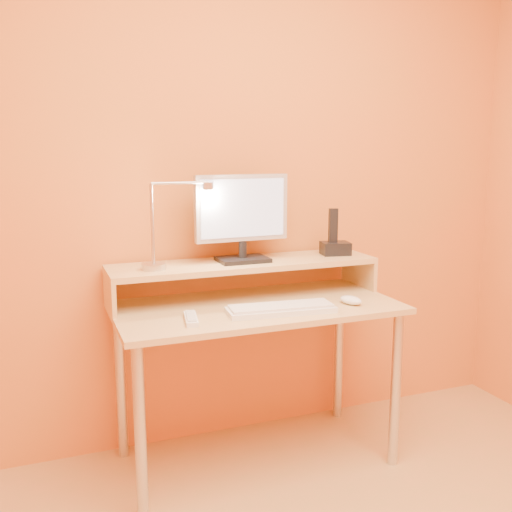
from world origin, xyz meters
name	(u,v)px	position (x,y,z in m)	size (l,w,h in m)	color
wall_back	(231,176)	(0.00, 1.50, 1.25)	(3.00, 0.04, 2.50)	orange
desk_leg_fl	(140,435)	(-0.55, 0.93, 0.35)	(0.04, 0.04, 0.69)	silver
desk_leg_fr	(396,390)	(0.55, 0.93, 0.35)	(0.04, 0.04, 0.69)	silver
desk_leg_bl	(121,383)	(-0.55, 1.43, 0.35)	(0.04, 0.04, 0.69)	silver
desk_leg_br	(339,352)	(0.55, 1.43, 0.35)	(0.04, 0.04, 0.69)	silver
desk_lower	(256,307)	(0.00, 1.18, 0.71)	(1.20, 0.60, 0.03)	tan
shelf_riser_left	(109,293)	(-0.59, 1.33, 0.79)	(0.02, 0.30, 0.14)	tan
shelf_riser_right	(359,272)	(0.59, 1.33, 0.79)	(0.02, 0.30, 0.14)	tan
desk_shelf	(244,264)	(0.00, 1.33, 0.87)	(1.20, 0.30, 0.03)	tan
monitor_foot	(243,259)	(-0.01, 1.33, 0.89)	(0.22, 0.16, 0.02)	black
monitor_neck	(243,250)	(-0.01, 1.33, 0.93)	(0.04, 0.04, 0.07)	black
monitor_panel	(242,208)	(-0.01, 1.34, 1.12)	(0.43, 0.04, 0.29)	#B1B1B6
monitor_back	(240,207)	(-0.01, 1.36, 1.12)	(0.38, 0.01, 0.25)	black
monitor_screen	(243,208)	(-0.01, 1.32, 1.12)	(0.39, 0.00, 0.25)	#AEBBDD
lamp_base	(154,266)	(-0.41, 1.30, 0.89)	(0.10, 0.10, 0.03)	silver
lamp_post	(152,224)	(-0.41, 1.30, 1.07)	(0.01, 0.01, 0.33)	silver
lamp_arm	(180,183)	(-0.29, 1.30, 1.24)	(0.01, 0.01, 0.24)	silver
lamp_head	(208,186)	(-0.17, 1.30, 1.22)	(0.04, 0.04, 0.03)	silver
lamp_bulb	(208,190)	(-0.17, 1.30, 1.20)	(0.03, 0.03, 0.00)	#FFEAC6
phone_dock	(335,248)	(0.46, 1.33, 0.91)	(0.13, 0.10, 0.06)	black
phone_handset	(333,225)	(0.44, 1.33, 1.02)	(0.04, 0.03, 0.16)	black
phone_led	(349,249)	(0.50, 1.28, 0.91)	(0.01, 0.00, 0.04)	#2D89FF
keyboard	(281,310)	(0.05, 1.03, 0.73)	(0.44, 0.14, 0.02)	white
mouse	(351,300)	(0.38, 1.04, 0.74)	(0.06, 0.11, 0.04)	white
remote_control	(191,319)	(-0.32, 1.04, 0.73)	(0.05, 0.17, 0.02)	white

